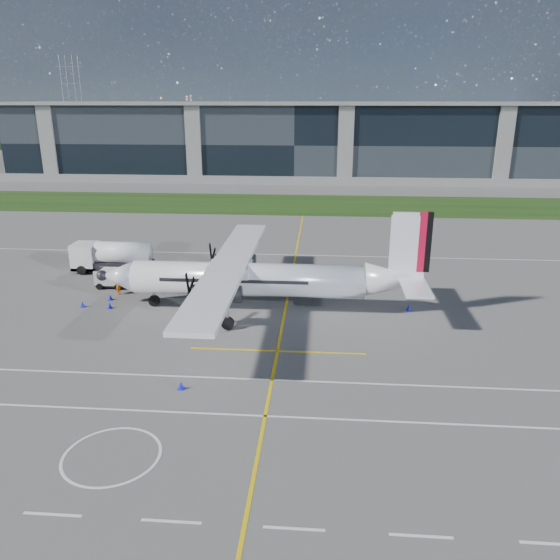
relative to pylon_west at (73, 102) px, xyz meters
The scene contains 16 objects.
ground 136.84m from the pylon_west, 53.97° to the right, with size 400.00×400.00×0.00m, color #565451.
grass_strip 130.49m from the pylon_west, 51.89° to the right, with size 400.00×18.00×0.04m, color #19370F.
terminal_building 106.57m from the pylon_west, 41.19° to the right, with size 120.00×20.00×15.00m, color black.
tree_line 81.51m from the pylon_west, ahead, with size 400.00×6.00×6.00m, color black.
pylon_west is the anchor object (origin of this frame).
yellow_taxiway_centerline 163.44m from the pylon_west, 59.34° to the right, with size 0.20×70.00×0.01m, color yellow.
white_lane_line 183.09m from the pylon_west, 64.00° to the right, with size 90.00×0.15×0.01m, color white.
turboprop_aircraft 169.35m from the pylon_west, 61.37° to the right, with size 26.44×27.42×8.23m, color white, non-canonical shape.
fuel_tanker_truck 154.32m from the pylon_west, 65.09° to the right, with size 8.11×2.64×3.04m, color silver, non-canonical shape.
baggage_tug 159.34m from the pylon_west, 65.08° to the right, with size 2.80×1.68×1.68m, color silver, non-canonical shape.
ground_crew_person 161.51m from the pylon_west, 64.91° to the right, with size 0.86×0.61×2.10m, color #F25907.
safety_cone_nose_port 164.86m from the pylon_west, 65.27° to the right, with size 0.36×0.36×0.50m, color #0D0FDE.
safety_cone_tail 175.12m from the pylon_west, 57.80° to the right, with size 0.36×0.36×0.50m, color #0D0FDE.
safety_cone_fwd 163.78m from the pylon_west, 66.00° to the right, with size 0.36×0.36×0.50m, color #0D0FDE.
safety_cone_portwing 179.85m from the pylon_west, 64.29° to the right, with size 0.36×0.36×0.50m, color #0D0FDE.
safety_cone_nose_stbd 162.83m from the pylon_west, 65.21° to the right, with size 0.36×0.36×0.50m, color #0D0FDE.
Camera 1 is at (5.81, -39.49, 16.34)m, focal length 35.00 mm.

